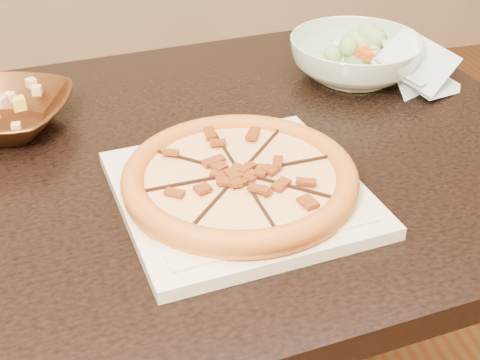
{
  "coord_description": "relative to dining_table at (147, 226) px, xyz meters",
  "views": [
    {
      "loc": [
        -0.24,
        -0.76,
        1.26
      ],
      "look_at": [
        -0.06,
        -0.05,
        0.78
      ],
      "focal_mm": 50.0,
      "sensor_mm": 36.0,
      "label": 1
    }
  ],
  "objects": [
    {
      "name": "salad",
      "position": [
        0.41,
        0.2,
        0.21
      ],
      "size": [
        0.09,
        0.11,
        0.04
      ],
      "color": "#A0BB7C",
      "rests_on": "salad_bowl"
    },
    {
      "name": "plate",
      "position": [
        0.12,
        -0.12,
        0.12
      ],
      "size": [
        0.35,
        0.35,
        0.02
      ],
      "color": "beige",
      "rests_on": "dining_table"
    },
    {
      "name": "bronze_bowl",
      "position": [
        -0.2,
        0.16,
        0.14
      ],
      "size": [
        0.27,
        0.27,
        0.05
      ],
      "primitive_type": "imported",
      "rotation": [
        0.0,
        0.0,
        -0.36
      ],
      "color": "brown",
      "rests_on": "dining_table"
    },
    {
      "name": "dining_table",
      "position": [
        0.0,
        0.0,
        0.0
      ],
      "size": [
        1.36,
        0.96,
        0.75
      ],
      "color": "black",
      "rests_on": "floor"
    },
    {
      "name": "pizza",
      "position": [
        0.12,
        -0.12,
        0.15
      ],
      "size": [
        0.31,
        0.31,
        0.03
      ],
      "color": "#C17C26",
      "rests_on": "plate"
    },
    {
      "name": "salad_bowl",
      "position": [
        0.41,
        0.2,
        0.15
      ],
      "size": [
        0.27,
        0.27,
        0.07
      ],
      "primitive_type": "imported",
      "rotation": [
        0.0,
        0.0,
        0.15
      ],
      "color": "silver",
      "rests_on": "dining_table"
    },
    {
      "name": "cling_film",
      "position": [
        0.51,
        0.15,
        0.14
      ],
      "size": [
        0.2,
        0.17,
        0.05
      ],
      "primitive_type": null,
      "rotation": [
        0.0,
        0.0,
        -0.19
      ],
      "color": "white",
      "rests_on": "dining_table"
    }
  ]
}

